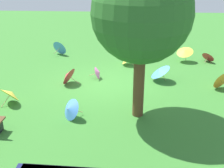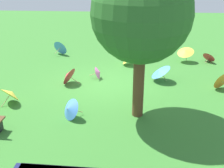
% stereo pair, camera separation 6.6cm
% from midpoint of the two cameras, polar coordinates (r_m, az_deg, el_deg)
% --- Properties ---
extents(ground, '(40.00, 40.00, 0.00)m').
position_cam_midpoint_polar(ground, '(12.47, -1.36, -0.06)').
color(ground, '#387A2D').
extents(shade_tree, '(3.18, 3.18, 5.16)m').
position_cam_midpoint_polar(shade_tree, '(8.89, 6.24, 14.03)').
color(shade_tree, brown).
rests_on(shade_tree, ground).
extents(parasol_yellow_0, '(1.06, 1.02, 0.78)m').
position_cam_midpoint_polar(parasol_yellow_0, '(11.32, -19.75, -1.79)').
color(parasol_yellow_0, tan).
rests_on(parasol_yellow_0, ground).
extents(parasol_blue_0, '(0.89, 0.92, 0.75)m').
position_cam_midpoint_polar(parasol_blue_0, '(9.72, -8.51, -5.09)').
color(parasol_blue_0, tan).
rests_on(parasol_blue_0, ground).
extents(parasol_yellow_1, '(1.20, 1.20, 0.85)m').
position_cam_midpoint_polar(parasol_yellow_1, '(15.65, 14.88, 6.44)').
color(parasol_yellow_1, tan).
rests_on(parasol_yellow_1, ground).
extents(parasol_blue_1, '(0.98, 0.93, 0.86)m').
position_cam_midpoint_polar(parasol_blue_1, '(16.78, -10.26, 7.39)').
color(parasol_blue_1, tan).
rests_on(parasol_blue_1, ground).
extents(parasol_yellow_2, '(0.71, 0.77, 0.71)m').
position_cam_midpoint_polar(parasol_yellow_2, '(14.75, 3.23, 5.32)').
color(parasol_yellow_2, tan).
rests_on(parasol_yellow_2, ground).
extents(parasol_red_1, '(0.94, 0.95, 0.82)m').
position_cam_midpoint_polar(parasol_red_1, '(12.52, -8.87, 1.76)').
color(parasol_red_1, tan).
rests_on(parasol_red_1, ground).
extents(parasol_red_2, '(0.88, 0.88, 0.63)m').
position_cam_midpoint_polar(parasol_red_2, '(16.13, 19.36, 5.34)').
color(parasol_red_2, tan).
rests_on(parasol_red_2, ground).
extents(parasol_blue_2, '(0.92, 0.99, 0.83)m').
position_cam_midpoint_polar(parasol_blue_2, '(12.82, 9.90, 2.65)').
color(parasol_blue_2, tan).
rests_on(parasol_blue_2, ground).
extents(parasol_orange_0, '(0.92, 0.83, 0.82)m').
position_cam_midpoint_polar(parasol_orange_0, '(12.77, 21.36, 0.82)').
color(parasol_orange_0, tan).
rests_on(parasol_orange_0, ground).
extents(parasol_pink_0, '(0.63, 0.61, 0.60)m').
position_cam_midpoint_polar(parasol_pink_0, '(12.99, -2.59, 2.34)').
color(parasol_pink_0, tan).
rests_on(parasol_pink_0, ground).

